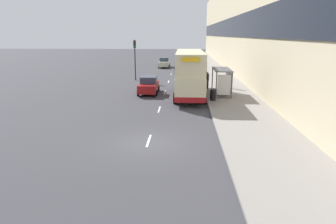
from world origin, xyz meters
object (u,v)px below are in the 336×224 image
object	(u,v)px
car_2	(149,85)
traffic_light_far_kerb	(135,53)
bus_shelter	(224,77)
pedestrian_at_shelter	(231,80)
car_3	(184,61)
car_1	(164,63)
litter_bin	(213,94)
double_decker_bus_near	(190,73)
pedestrian_1	(207,80)
car_0	(188,73)

from	to	relation	value
car_2	traffic_light_far_kerb	world-z (taller)	traffic_light_far_kerb
bus_shelter	pedestrian_at_shelter	distance (m)	4.04
car_2	car_3	xyz separation A→B (m)	(3.57, 28.50, -0.04)
car_1	litter_bin	xyz separation A→B (m)	(6.21, -28.57, -0.21)
bus_shelter	double_decker_bus_near	size ratio (longest dim) A/B	0.41
bus_shelter	double_decker_bus_near	distance (m)	3.33
car_1	pedestrian_at_shelter	xyz separation A→B (m)	(8.66, -22.28, 0.16)
car_1	pedestrian_at_shelter	world-z (taller)	pedestrian_at_shelter
pedestrian_1	traffic_light_far_kerb	size ratio (longest dim) A/B	0.35
bus_shelter	pedestrian_1	bearing A→B (deg)	110.66
litter_bin	car_3	bearing A→B (deg)	94.61
bus_shelter	car_2	xyz separation A→B (m)	(-7.38, 1.06, -1.02)
double_decker_bus_near	pedestrian_1	xyz separation A→B (m)	(2.00, 3.63, -1.21)
car_3	double_decker_bus_near	bearing A→B (deg)	-89.02
bus_shelter	pedestrian_1	world-z (taller)	bus_shelter
bus_shelter	pedestrian_1	distance (m)	3.77
double_decker_bus_near	traffic_light_far_kerb	bearing A→B (deg)	123.78
car_0	pedestrian_at_shelter	distance (m)	8.79
car_1	car_2	size ratio (longest dim) A/B	1.09
pedestrian_at_shelter	traffic_light_far_kerb	distance (m)	13.27
car_3	pedestrian_at_shelter	world-z (taller)	pedestrian_at_shelter
car_3	pedestrian_1	size ratio (longest dim) A/B	2.21
car_2	car_3	world-z (taller)	car_2
double_decker_bus_near	litter_bin	bearing A→B (deg)	-48.51
car_3	traffic_light_far_kerb	xyz separation A→B (m)	(-6.37, -19.47, 2.65)
car_1	car_2	world-z (taller)	car_1
car_1	pedestrian_1	size ratio (longest dim) A/B	2.48
double_decker_bus_near	car_1	size ratio (longest dim) A/B	2.27
car_1	car_3	size ratio (longest dim) A/B	1.12
car_1	traffic_light_far_kerb	distance (m)	16.38
traffic_light_far_kerb	car_1	bearing A→B (deg)	80.26
car_3	car_2	bearing A→B (deg)	-97.14
car_3	litter_bin	size ratio (longest dim) A/B	3.83
double_decker_bus_near	car_0	size ratio (longest dim) A/B	2.30
car_1	double_decker_bus_near	bearing A→B (deg)	98.97
double_decker_bus_near	bus_shelter	bearing A→B (deg)	3.15
double_decker_bus_near	car_1	world-z (taller)	double_decker_bus_near
car_0	litter_bin	bearing A→B (deg)	-81.48
car_1	litter_bin	distance (m)	29.24
bus_shelter	car_3	size ratio (longest dim) A/B	1.04
car_2	pedestrian_1	size ratio (longest dim) A/B	2.28
car_2	bus_shelter	bearing A→B (deg)	171.81
car_0	traffic_light_far_kerb	size ratio (longest dim) A/B	0.86
litter_bin	car_2	bearing A→B (deg)	149.74
car_0	bus_shelter	bearing A→B (deg)	-73.75
double_decker_bus_near	car_1	distance (m)	26.58
car_0	car_3	xyz separation A→B (m)	(-0.51, 18.26, -0.08)
pedestrian_1	traffic_light_far_kerb	bearing A→B (deg)	143.15
double_decker_bus_near	car_3	xyz separation A→B (m)	(-0.51, 29.74, -1.46)
car_0	litter_bin	world-z (taller)	car_0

